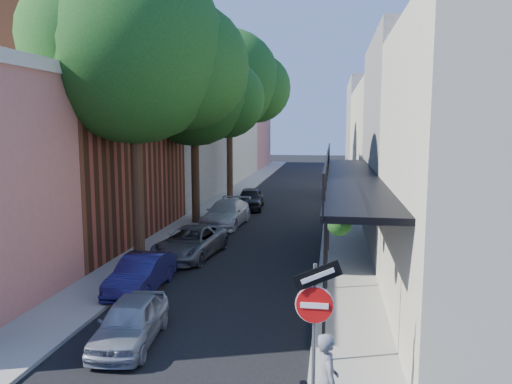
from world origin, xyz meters
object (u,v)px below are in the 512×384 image
at_px(sign_post, 315,311).
at_px(parked_car_d, 226,213).
at_px(parked_car_e, 250,199).
at_px(parked_car_a, 130,321).
at_px(oak_far, 236,82).
at_px(parked_car_c, 190,243).
at_px(pedestrian, 327,381).
at_px(parked_car_b, 141,274).
at_px(oak_near, 147,55).
at_px(oak_mid, 202,91).

xyz_separation_m(sign_post, parked_car_d, (-5.24, 16.81, -1.36)).
xyz_separation_m(parked_car_d, parked_car_e, (0.37, 5.47, -0.00)).
xyz_separation_m(sign_post, parked_car_a, (-4.56, 2.45, -1.48)).
bearing_deg(parked_car_e, oak_far, 107.57).
relative_size(parked_car_a, parked_car_e, 0.84).
relative_size(parked_car_c, parked_car_d, 0.94).
bearing_deg(parked_car_e, pedestrian, -82.02).
height_order(parked_car_b, parked_car_c, parked_car_c).
bearing_deg(pedestrian, oak_near, 17.46).
bearing_deg(parked_car_b, parked_car_d, 88.01).
relative_size(sign_post, parked_car_c, 0.69).
bearing_deg(pedestrian, sign_post, 9.83).
height_order(oak_mid, parked_car_e, oak_mid).
height_order(oak_far, parked_car_e, oak_far).
relative_size(sign_post, pedestrian, 1.75).
bearing_deg(sign_post, oak_near, 125.09).
xyz_separation_m(oak_near, oak_mid, (-0.05, 7.97, -0.82)).
relative_size(parked_car_c, parked_car_e, 1.11).
bearing_deg(oak_mid, oak_far, 89.59).
bearing_deg(sign_post, parked_car_a, 151.77).
bearing_deg(parked_car_b, parked_car_e, 87.63).
distance_m(sign_post, oak_mid, 19.14).
bearing_deg(parked_car_c, parked_car_b, -88.49).
height_order(parked_car_a, parked_car_d, parked_car_d).
relative_size(oak_far, parked_car_d, 2.57).
xyz_separation_m(oak_near, parked_car_c, (1.16, 1.15, -7.27)).
relative_size(parked_car_a, parked_car_c, 0.76).
height_order(parked_car_e, pedestrian, pedestrian).
distance_m(sign_post, oak_near, 12.77).
xyz_separation_m(sign_post, parked_car_c, (-5.36, 10.44, -1.43)).
height_order(oak_near, oak_far, oak_far).
distance_m(parked_car_e, pedestrian, 23.32).
bearing_deg(parked_car_b, oak_mid, 95.02).
bearing_deg(parked_car_e, sign_post, -82.35).
bearing_deg(parked_car_d, parked_car_a, -83.42).
relative_size(parked_car_e, pedestrian, 2.31).
relative_size(parked_car_b, pedestrian, 2.07).
height_order(oak_near, parked_car_d, oak_near).
height_order(oak_far, parked_car_c, oak_far).
bearing_deg(parked_car_e, parked_car_c, -97.07).
xyz_separation_m(parked_car_c, pedestrian, (5.60, -10.91, 0.37)).
relative_size(oak_mid, parked_car_a, 3.10).
distance_m(parked_car_c, parked_car_d, 6.38).
xyz_separation_m(oak_near, parked_car_b, (0.77, -3.10, -7.30)).
bearing_deg(sign_post, oak_mid, 110.86).
distance_m(oak_mid, parked_car_e, 8.30).
bearing_deg(oak_mid, parked_car_e, 71.23).
bearing_deg(parked_car_c, parked_car_e, 94.45).
bearing_deg(oak_far, parked_car_b, -87.85).
bearing_deg(oak_mid, parked_car_b, -85.77).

